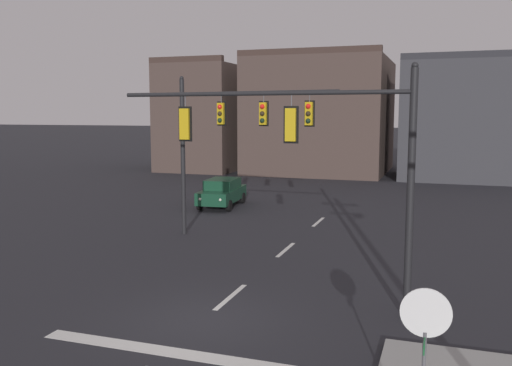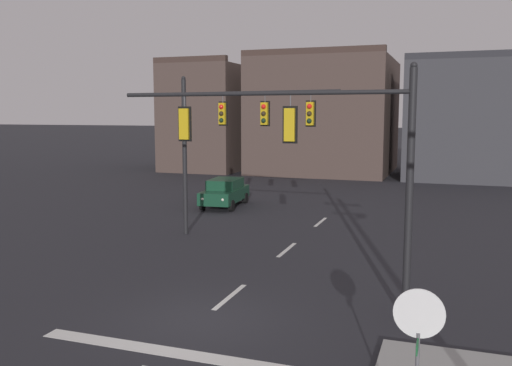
# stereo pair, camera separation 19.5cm
# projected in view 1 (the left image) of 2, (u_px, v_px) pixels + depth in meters

# --- Properties ---
(ground_plane) EXTENTS (400.00, 400.00, 0.00)m
(ground_plane) POSITION_uv_depth(u_px,v_px,m) (203.00, 321.00, 14.49)
(ground_plane) COLOR #232328
(stop_bar_paint) EXTENTS (6.40, 0.50, 0.01)m
(stop_bar_paint) POSITION_uv_depth(u_px,v_px,m) (167.00, 351.00, 12.61)
(stop_bar_paint) COLOR silver
(stop_bar_paint) RESTS_ON ground
(lane_centreline) EXTENTS (0.16, 26.40, 0.01)m
(lane_centreline) POSITION_uv_depth(u_px,v_px,m) (231.00, 297.00, 16.37)
(lane_centreline) COLOR silver
(lane_centreline) RESTS_ON ground
(signal_mast_near_side) EXTENTS (8.47, 0.40, 6.69)m
(signal_mast_near_side) POSITION_uv_depth(u_px,v_px,m) (316.00, 148.00, 14.99)
(signal_mast_near_side) COLOR black
(signal_mast_near_side) RESTS_ON ground
(signal_mast_far_side) EXTENTS (7.19, 1.15, 7.00)m
(signal_mast_far_side) POSITION_uv_depth(u_px,v_px,m) (228.00, 129.00, 23.25)
(signal_mast_far_side) COLOR black
(signal_mast_far_side) RESTS_ON ground
(stop_sign) EXTENTS (0.76, 0.64, 2.83)m
(stop_sign) POSITION_uv_depth(u_px,v_px,m) (425.00, 332.00, 8.27)
(stop_sign) COLOR #56565B
(stop_sign) RESTS_ON ground
(car_lot_nearside) EXTENTS (2.24, 4.58, 1.61)m
(car_lot_nearside) POSITION_uv_depth(u_px,v_px,m) (222.00, 192.00, 32.11)
(car_lot_nearside) COLOR #143D28
(car_lot_nearside) RESTS_ON ground
(building_row) EXTENTS (33.45, 12.53, 10.67)m
(building_row) POSITION_uv_depth(u_px,v_px,m) (338.00, 118.00, 49.72)
(building_row) COLOR #473833
(building_row) RESTS_ON ground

